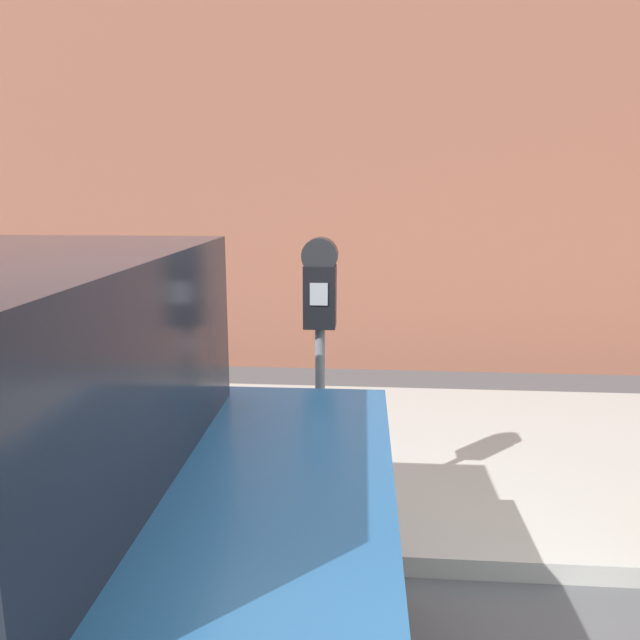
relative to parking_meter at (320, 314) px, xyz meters
The scene contains 3 objects.
sidewalk 1.67m from the parking_meter, 89.31° to the left, with size 24.00×2.80×0.12m.
building_facade 3.77m from the parking_meter, 89.79° to the left, with size 24.00×0.30×4.73m.
parking_meter is the anchor object (origin of this frame).
Camera 1 is at (0.24, -2.10, 1.97)m, focal length 35.00 mm.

